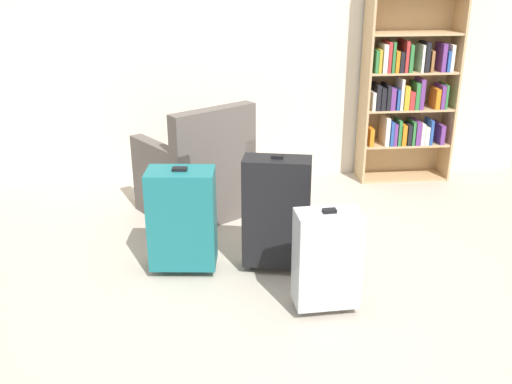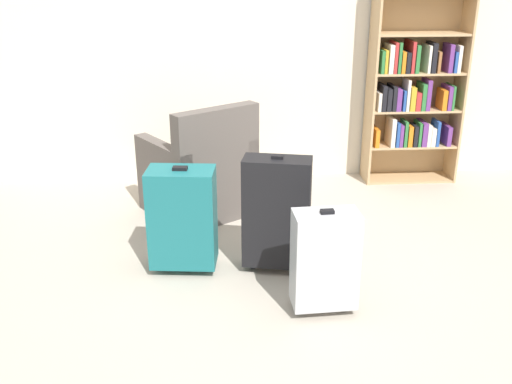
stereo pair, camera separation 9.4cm
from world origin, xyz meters
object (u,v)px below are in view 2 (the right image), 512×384
Objects in this scene: suitcase_silver at (325,260)px; suitcase_black at (277,212)px; mug at (275,215)px; suitcase_teal at (183,217)px; bookshelf at (415,70)px; armchair at (200,175)px.

suitcase_black is at bearing 113.76° from suitcase_silver.
mug is 1.03m from suitcase_teal.
suitcase_teal is at bearing -141.10° from bookshelf.
suitcase_black is (-1.37, -1.63, -0.60)m from bookshelf.
suitcase_black is 1.24× the size of suitcase_silver.
mug is (0.58, -0.20, -0.27)m from armchair.
suitcase_black is at bearing -95.17° from mug.
bookshelf is 2.10m from armchair.
suitcase_silver is at bearing -83.17° from mug.
armchair reaches higher than suitcase_teal.
suitcase_black is 0.60m from suitcase_teal.
bookshelf is 1.83m from mug.
armchair reaches higher than suitcase_black.
armchair is at bearing 116.30° from suitcase_silver.
suitcase_black is (-0.07, -0.77, 0.36)m from mug.
armchair reaches higher than mug.
bookshelf is at bearing 38.90° from suitcase_teal.
bookshelf is 16.27× the size of mug.
bookshelf reaches higher than suitcase_teal.
suitcase_black reaches higher than mug.
bookshelf reaches higher than suitcase_silver.
mug is at bearing -19.44° from armchair.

